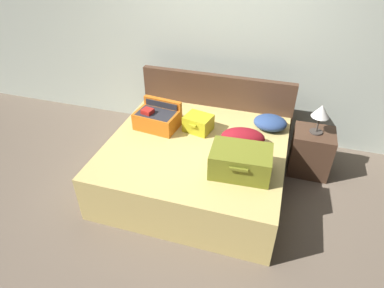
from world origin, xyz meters
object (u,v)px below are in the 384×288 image
hard_case_medium (157,118)px  hard_case_small (198,123)px  table_lamp (321,112)px  pillow_near_headboard (243,137)px  nightstand (311,152)px  hard_case_large (241,161)px  pillow_center_head (270,123)px  bed (195,165)px

hard_case_medium → hard_case_small: (0.46, 0.07, -0.02)m
hard_case_small → table_lamp: (1.26, 0.32, 0.17)m
pillow_near_headboard → nightstand: size_ratio=0.84×
hard_case_medium → table_lamp: bearing=19.2°
hard_case_medium → table_lamp: table_lamp is taller
table_lamp → hard_case_large: bearing=-127.2°
hard_case_large → pillow_center_head: bearing=74.3°
bed → hard_case_small: bearing=100.9°
bed → table_lamp: 1.44m
hard_case_large → table_lamp: table_lamp is taller
hard_case_medium → nightstand: bearing=19.2°
bed → pillow_center_head: pillow_center_head is taller
nightstand → bed: bearing=-153.3°
hard_case_large → hard_case_small: 0.82m
hard_case_medium → hard_case_small: hard_case_medium is taller
bed → hard_case_medium: size_ratio=3.74×
bed → pillow_near_headboard: size_ratio=4.12×
hard_case_large → table_lamp: (0.68, 0.90, 0.14)m
bed → nightstand: nightstand is taller
hard_case_small → nightstand: hard_case_small is taller
pillow_near_headboard → table_lamp: bearing=31.8°
hard_case_medium → pillow_near_headboard: (0.97, -0.07, -0.02)m
hard_case_small → pillow_center_head: hard_case_small is taller
bed → pillow_center_head: 0.95m
nightstand → table_lamp: size_ratio=1.58×
pillow_near_headboard → nightstand: (0.74, 0.46, -0.35)m
nightstand → pillow_center_head: bearing=-174.3°
bed → pillow_center_head: bearing=38.3°
bed → nightstand: 1.34m
hard_case_small → pillow_near_headboard: size_ratio=0.73×
hard_case_small → nightstand: size_ratio=0.62×
hard_case_large → hard_case_small: (-0.57, 0.58, -0.04)m
bed → hard_case_small: hard_case_small is taller
nightstand → pillow_near_headboard: bearing=-148.2°
hard_case_large → hard_case_medium: size_ratio=1.16×
hard_case_small → table_lamp: bearing=26.5°
hard_case_medium → nightstand: hard_case_medium is taller
hard_case_medium → bed: bearing=-16.6°
hard_case_large → pillow_near_headboard: (-0.05, 0.44, -0.03)m
pillow_near_headboard → table_lamp: table_lamp is taller
pillow_center_head → table_lamp: bearing=5.7°
nightstand → hard_case_small: bearing=-165.8°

